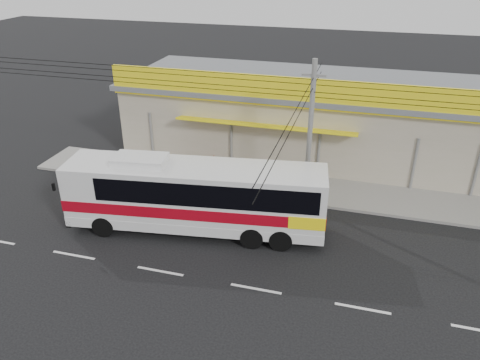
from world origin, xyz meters
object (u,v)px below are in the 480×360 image
object	(u,v)px
motorbike_dark	(188,176)
utility_pole	(313,87)
coach_bus	(199,194)
motorbike_red	(205,163)

from	to	relation	value
motorbike_dark	utility_pole	distance (m)	8.35
coach_bus	motorbike_red	size ratio (longest dim) A/B	7.03
motorbike_red	utility_pole	bearing A→B (deg)	-111.42
coach_bus	utility_pole	xyz separation A→B (m)	(4.29, 3.64, 4.17)
coach_bus	motorbike_dark	distance (m)	4.54
motorbike_red	motorbike_dark	size ratio (longest dim) A/B	0.94
coach_bus	utility_pole	bearing A→B (deg)	32.45
utility_pole	motorbike_red	bearing A→B (deg)	160.28
coach_bus	motorbike_dark	xyz separation A→B (m)	(-2.08, 3.84, -1.22)
coach_bus	utility_pole	world-z (taller)	utility_pole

